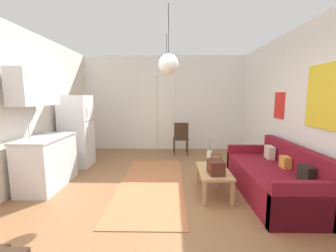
% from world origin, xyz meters
% --- Properties ---
extents(ground_plane, '(5.32, 7.46, 0.10)m').
position_xyz_m(ground_plane, '(0.00, 0.00, -0.05)').
color(ground_plane, '#8E603D').
extents(wall_back, '(4.92, 0.13, 2.78)m').
position_xyz_m(wall_back, '(-0.01, 3.48, 1.38)').
color(wall_back, white).
rests_on(wall_back, ground_plane).
extents(wall_right, '(0.12, 7.06, 2.78)m').
position_xyz_m(wall_right, '(2.41, 0.00, 1.39)').
color(wall_right, white).
rests_on(wall_right, ground_plane).
extents(area_rug, '(1.15, 2.90, 0.01)m').
position_xyz_m(area_rug, '(-0.15, 0.74, 0.01)').
color(area_rug, '#B26B42').
rests_on(area_rug, ground_plane).
extents(couch, '(0.90, 2.01, 0.83)m').
position_xyz_m(couch, '(1.91, 0.30, 0.28)').
color(couch, maroon).
rests_on(couch, ground_plane).
extents(coffee_table, '(0.49, 0.89, 0.41)m').
position_xyz_m(coffee_table, '(0.91, 0.35, 0.35)').
color(coffee_table, tan).
rests_on(coffee_table, ground_plane).
extents(bamboo_vase, '(0.09, 0.09, 0.47)m').
position_xyz_m(bamboo_vase, '(0.89, 0.64, 0.53)').
color(bamboo_vase, beige).
rests_on(bamboo_vase, coffee_table).
extents(handbag, '(0.24, 0.31, 0.33)m').
position_xyz_m(handbag, '(0.91, 0.16, 0.52)').
color(handbag, '#512319').
rests_on(handbag, coffee_table).
extents(refrigerator, '(0.63, 0.60, 1.63)m').
position_xyz_m(refrigerator, '(-1.95, 1.77, 0.81)').
color(refrigerator, white).
rests_on(refrigerator, ground_plane).
extents(kitchen_counter, '(0.59, 1.15, 2.05)m').
position_xyz_m(kitchen_counter, '(-2.02, 0.60, 0.78)').
color(kitchen_counter, silver).
rests_on(kitchen_counter, ground_plane).
extents(accent_chair, '(0.44, 0.42, 0.90)m').
position_xyz_m(accent_chair, '(0.48, 2.76, 0.50)').
color(accent_chair, '#382619').
rests_on(accent_chair, ground_plane).
extents(pendant_lamp_near, '(0.27, 0.27, 0.89)m').
position_xyz_m(pendant_lamp_near, '(0.17, -0.15, 2.03)').
color(pendant_lamp_near, black).
extents(pendant_lamp_far, '(0.24, 0.24, 0.69)m').
position_xyz_m(pendant_lamp_far, '(0.12, 1.21, 2.21)').
color(pendant_lamp_far, black).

